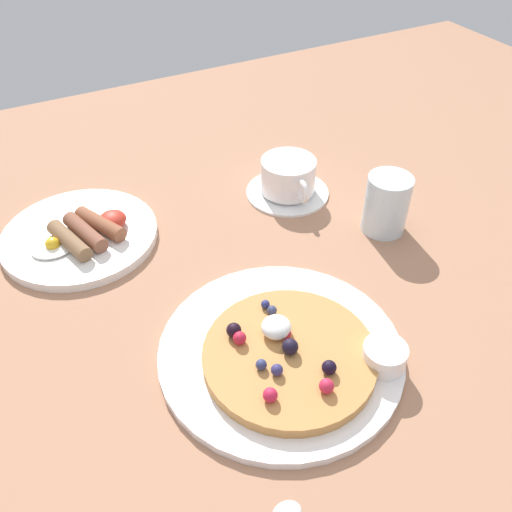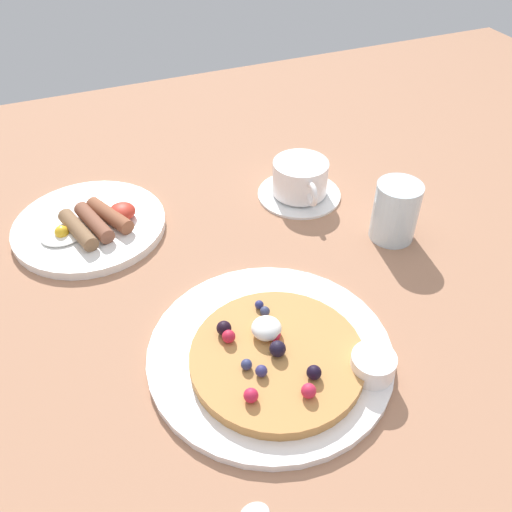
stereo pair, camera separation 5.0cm
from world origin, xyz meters
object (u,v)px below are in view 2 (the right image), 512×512
Objects in this scene: pancake_plate at (270,353)px; coffee_saucer at (299,193)px; coffee_cup at (300,177)px; breakfast_plate at (90,226)px; water_glass at (395,211)px; syrup_ramekin at (373,365)px.

pancake_plate reaches higher than coffee_saucer.
coffee_cup is (0.17, 0.28, 0.03)m from pancake_plate.
breakfast_plate is at bearing 115.60° from pancake_plate.
pancake_plate is at bearing -151.52° from water_glass.
water_glass reaches higher than syrup_ramekin.
breakfast_plate is at bearing 121.83° from syrup_ramekin.
coffee_saucer is at bearing 118.60° from water_glass.
coffee_cup reaches higher than breakfast_plate.
breakfast_plate reaches higher than coffee_saucer.
coffee_saucer is at bearing 83.27° from coffee_cup.
syrup_ramekin is at bearing -103.27° from coffee_saucer.
syrup_ramekin is at bearing -127.91° from water_glass.
breakfast_plate is at bearing 155.75° from water_glass.
pancake_plate is 3.21× the size of water_glass.
coffee_cup is (0.08, 0.35, 0.01)m from syrup_ramekin.
pancake_plate is 2.44× the size of coffee_cup.
water_glass reaches higher than pancake_plate.
pancake_plate is 2.12× the size of coffee_saucer.
syrup_ramekin is 0.37m from coffee_saucer.
pancake_plate is 0.36m from breakfast_plate.
water_glass is at bearing 28.48° from pancake_plate.
pancake_plate is 0.33m from coffee_saucer.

